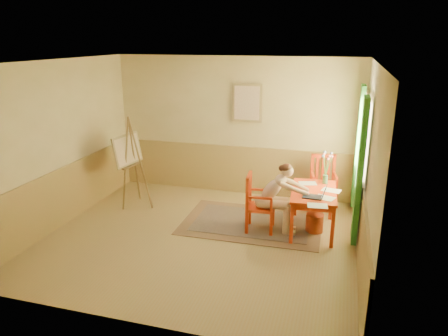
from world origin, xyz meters
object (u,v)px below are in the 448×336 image
(chair_left, at_px, (258,203))
(figure, at_px, (276,195))
(table, at_px, (314,196))
(chair_back, at_px, (323,183))
(easel, at_px, (129,154))
(laptop, at_px, (316,195))

(chair_left, distance_m, figure, 0.35)
(table, bearing_deg, chair_left, -165.46)
(chair_left, xyz_separation_m, chair_back, (1.00, 1.24, 0.03))
(chair_left, height_order, figure, figure)
(table, bearing_deg, chair_back, 84.24)
(table, xyz_separation_m, easel, (-3.48, 0.23, 0.40))
(chair_left, bearing_deg, figure, 4.42)
(chair_left, height_order, chair_back, chair_back)
(laptop, height_order, easel, easel)
(chair_back, bearing_deg, easel, -167.73)
(table, xyz_separation_m, chair_left, (-0.89, -0.23, -0.14))
(table, relative_size, easel, 0.71)
(easel, bearing_deg, chair_left, -10.09)
(easel, bearing_deg, laptop, -8.69)
(chair_back, height_order, easel, easel)
(table, xyz_separation_m, laptop, (0.06, -0.31, 0.13))
(chair_back, xyz_separation_m, easel, (-3.58, -0.78, 0.51))
(chair_back, relative_size, easel, 0.60)
(chair_left, distance_m, laptop, 0.99)
(chair_left, height_order, easel, easel)
(laptop, relative_size, easel, 0.21)
(table, height_order, chair_back, chair_back)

